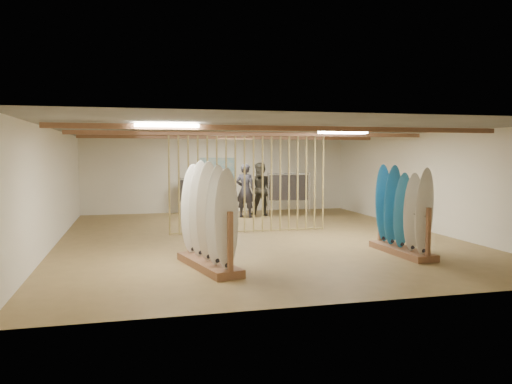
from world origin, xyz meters
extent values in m
plane|color=#997B4A|center=(0.00, 0.00, 0.00)|extent=(12.00, 12.00, 0.00)
plane|color=gray|center=(0.00, 0.00, 2.80)|extent=(12.00, 12.00, 0.00)
plane|color=white|center=(0.00, 6.00, 1.40)|extent=(12.00, 0.00, 12.00)
plane|color=white|center=(0.00, -6.00, 1.40)|extent=(12.00, 0.00, 12.00)
plane|color=white|center=(-5.00, 0.00, 1.40)|extent=(0.00, 12.00, 12.00)
plane|color=white|center=(5.00, 0.00, 1.40)|extent=(0.00, 12.00, 12.00)
cube|color=#8C5D3F|center=(0.00, 0.00, 2.72)|extent=(9.50, 6.12, 0.10)
cube|color=white|center=(0.00, 0.00, 2.74)|extent=(1.20, 0.35, 0.06)
cylinder|color=#A38E4F|center=(-2.20, 0.80, 1.40)|extent=(0.05, 0.05, 2.78)
cylinder|color=#A38E4F|center=(-1.94, 0.80, 1.40)|extent=(0.05, 0.05, 2.78)
cylinder|color=#A38E4F|center=(-1.68, 0.80, 1.40)|extent=(0.05, 0.05, 2.78)
cylinder|color=#A38E4F|center=(-1.42, 0.80, 1.40)|extent=(0.05, 0.05, 2.78)
cylinder|color=#A38E4F|center=(-1.16, 0.80, 1.40)|extent=(0.05, 0.05, 2.78)
cylinder|color=#A38E4F|center=(-0.91, 0.80, 1.40)|extent=(0.05, 0.05, 2.78)
cylinder|color=#A38E4F|center=(-0.65, 0.80, 1.40)|extent=(0.05, 0.05, 2.78)
cylinder|color=#A38E4F|center=(-0.39, 0.80, 1.40)|extent=(0.05, 0.05, 2.78)
cylinder|color=#A38E4F|center=(-0.13, 0.80, 1.40)|extent=(0.05, 0.05, 2.78)
cylinder|color=#A38E4F|center=(0.13, 0.80, 1.40)|extent=(0.05, 0.05, 2.78)
cylinder|color=#A38E4F|center=(0.39, 0.80, 1.40)|extent=(0.05, 0.05, 2.78)
cylinder|color=#A38E4F|center=(0.65, 0.80, 1.40)|extent=(0.05, 0.05, 2.78)
cylinder|color=#A38E4F|center=(0.91, 0.80, 1.40)|extent=(0.05, 0.05, 2.78)
cylinder|color=#A38E4F|center=(1.16, 0.80, 1.40)|extent=(0.05, 0.05, 2.78)
cylinder|color=#A38E4F|center=(1.42, 0.80, 1.40)|extent=(0.05, 0.05, 2.78)
cylinder|color=#A38E4F|center=(1.68, 0.80, 1.40)|extent=(0.05, 0.05, 2.78)
cylinder|color=#A38E4F|center=(1.94, 0.80, 1.40)|extent=(0.05, 0.05, 2.78)
cylinder|color=#A38E4F|center=(2.20, 0.80, 1.40)|extent=(0.05, 0.05, 2.78)
cube|color=teal|center=(0.00, 5.98, 1.60)|extent=(1.40, 0.03, 0.90)
cube|color=#8C5D3F|center=(-1.75, -3.26, 0.08)|extent=(1.04, 2.18, 0.15)
cylinder|color=black|center=(-1.75, -3.26, 1.00)|extent=(0.51, 2.00, 0.01)
ellipsoid|color=white|center=(-1.55, -4.08, 1.08)|extent=(0.48, 0.17, 1.85)
ellipsoid|color=white|center=(-1.65, -3.67, 1.08)|extent=(0.48, 0.17, 1.85)
ellipsoid|color=silver|center=(-1.75, -3.26, 1.08)|extent=(0.48, 0.17, 1.85)
ellipsoid|color=white|center=(-1.86, -2.84, 1.08)|extent=(0.48, 0.17, 1.85)
ellipsoid|color=white|center=(-1.96, -2.43, 1.08)|extent=(0.48, 0.17, 1.85)
cube|color=#8C5D3F|center=(2.59, -2.92, 0.07)|extent=(0.61, 1.99, 0.14)
cylinder|color=black|center=(2.59, -2.92, 0.94)|extent=(0.10, 1.92, 0.01)
ellipsoid|color=white|center=(2.63, -3.70, 1.01)|extent=(0.45, 0.08, 1.73)
ellipsoid|color=white|center=(2.61, -3.31, 1.01)|extent=(0.45, 0.08, 1.73)
ellipsoid|color=#2D8CD1|center=(2.59, -2.92, 1.01)|extent=(0.45, 0.08, 1.73)
ellipsoid|color=#2D8CD1|center=(2.57, -2.53, 1.01)|extent=(0.45, 0.08, 1.73)
ellipsoid|color=#2D8CD1|center=(2.56, -2.14, 1.01)|extent=(0.45, 0.08, 1.73)
cylinder|color=silver|center=(-0.89, 5.36, 1.29)|extent=(1.22, 0.32, 0.03)
cube|color=black|center=(-0.89, 5.36, 0.87)|extent=(1.20, 0.58, 0.76)
cylinder|color=silver|center=(-0.89, 5.36, 0.67)|extent=(0.03, 0.03, 1.34)
cylinder|color=silver|center=(2.21, 4.13, 1.50)|extent=(1.42, 0.34, 0.03)
cube|color=black|center=(2.21, 4.13, 1.01)|extent=(1.39, 0.64, 0.88)
cylinder|color=silver|center=(2.21, 4.13, 0.77)|extent=(0.03, 0.03, 1.55)
imported|color=#25242B|center=(0.62, 4.02, 1.06)|extent=(0.94, 0.86, 2.13)
imported|color=#3C382E|center=(1.26, 4.35, 1.07)|extent=(1.31, 1.24, 2.14)
camera|label=1|loc=(-3.14, -12.69, 2.21)|focal=35.00mm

